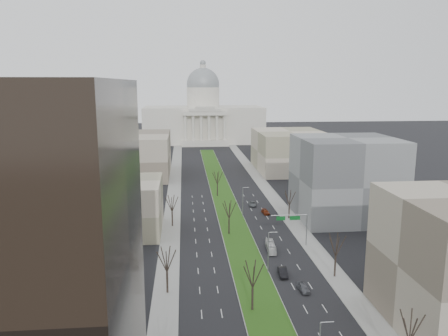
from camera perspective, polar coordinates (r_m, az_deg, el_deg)
ground at (r=156.01m, az=-0.13°, el=-3.70°), size 600.00×600.00×0.00m
median at (r=155.01m, az=-0.10°, el=-3.76°), size 8.00×222.03×0.20m
sidewalk_left at (r=131.43m, az=-6.81°, el=-6.57°), size 5.00×330.00×0.15m
sidewalk_right at (r=134.99m, az=8.29°, el=-6.14°), size 5.00×330.00×0.15m
capitol at (r=301.10m, az=-2.71°, el=6.54°), size 80.00×46.00×55.00m
building_beige_left at (r=121.38m, az=-14.36°, el=-4.92°), size 26.00×22.00×14.00m
building_grey_right at (r=134.08m, az=15.61°, el=-1.28°), size 28.00×26.00×24.00m
building_far_left at (r=193.93m, az=-11.58°, el=1.69°), size 30.00×40.00×18.00m
building_far_right at (r=203.55m, az=8.58°, el=2.23°), size 30.00×40.00×18.00m
tree_left_mid at (r=84.88m, az=-7.51°, el=-11.66°), size 5.40×5.40×9.72m
tree_left_far at (r=122.80m, az=-6.82°, el=-4.54°), size 5.28×5.28×9.50m
tree_right_near at (r=68.99m, az=23.20°, el=-18.41°), size 5.16×5.16×9.29m
tree_right_mid at (r=93.64m, az=14.44°, el=-9.62°), size 5.52×5.52×9.94m
tree_right_far at (r=130.36m, az=8.55°, el=-3.81°), size 5.04×5.04×9.07m
tree_median_a at (r=78.33m, az=3.77°, el=-13.59°), size 5.40×5.40×9.72m
tree_median_b at (r=115.58m, az=0.66°, el=-5.37°), size 5.40×5.40×9.72m
tree_median_c at (r=154.22m, az=-0.88°, el=-1.20°), size 5.40×5.40×9.72m
streetlamp_median_b at (r=93.72m, az=5.84°, el=-10.83°), size 1.90×0.20×9.16m
streetlamp_median_c at (r=131.18m, az=2.49°, el=-4.38°), size 1.90×0.20×9.16m
mast_arm_signs at (r=109.16m, az=9.39°, el=-7.01°), size 9.12×0.24×8.09m
car_grey_near at (r=88.86m, az=10.33°, el=-15.12°), size 1.98×4.28×1.42m
car_black at (r=94.56m, az=7.68°, el=-13.31°), size 2.06×4.95×1.59m
car_red at (r=135.73m, az=5.43°, el=-5.73°), size 2.23×4.55×1.27m
car_grey_far at (r=144.13m, az=3.72°, el=-4.69°), size 2.59×4.93×1.32m
box_van at (r=106.96m, az=6.13°, el=-10.17°), size 2.31×7.70×2.11m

